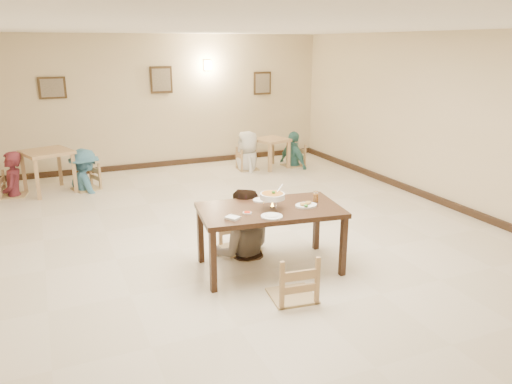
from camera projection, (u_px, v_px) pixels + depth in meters
name	position (u px, v px, depth m)	size (l,w,h in m)	color
floor	(239.00, 239.00, 7.40)	(10.00, 10.00, 0.00)	beige
ceiling	(237.00, 27.00, 6.54)	(10.00, 10.00, 0.00)	white
wall_back	(158.00, 102.00, 11.36)	(10.00, 10.00, 0.00)	beige
wall_right	(456.00, 122.00, 8.49)	(10.00, 10.00, 0.00)	beige
baseboard_back	(161.00, 164.00, 11.75)	(8.00, 0.06, 0.12)	black
baseboard_right	(446.00, 203.00, 8.90)	(0.06, 10.00, 0.12)	black
picture_a	(52.00, 88.00, 10.37)	(0.55, 0.04, 0.45)	#392817
picture_b	(161.00, 80.00, 11.22)	(0.50, 0.04, 0.60)	#392817
picture_c	(262.00, 83.00, 12.22)	(0.45, 0.04, 0.55)	#392817
wall_sconce	(207.00, 65.00, 11.56)	(0.16, 0.05, 0.22)	#FFD88C
main_table	(270.00, 214.00, 6.24)	(1.87, 1.22, 0.82)	#392114
chair_far	(239.00, 215.00, 6.90)	(0.48, 0.48, 1.02)	tan
chair_near	(293.00, 255.00, 5.57)	(0.50, 0.50, 1.06)	tan
main_diner	(242.00, 189.00, 6.67)	(0.89, 0.70, 1.84)	gray
curry_warmer	(272.00, 196.00, 6.14)	(0.34, 0.31, 0.28)	silver
rice_plate_far	(263.00, 200.00, 6.49)	(0.28, 0.28, 0.06)	white
rice_plate_near	(272.00, 216.00, 5.88)	(0.26, 0.26, 0.06)	white
fried_plate	(306.00, 205.00, 6.26)	(0.29, 0.29, 0.06)	white
chili_dish	(247.00, 213.00, 6.00)	(0.11, 0.11, 0.02)	white
napkin_cutlery	(232.00, 218.00, 5.82)	(0.21, 0.25, 0.03)	white
drink_glass	(316.00, 197.00, 6.44)	(0.07, 0.07, 0.14)	white
bg_table_left	(47.00, 158.00, 9.55)	(1.05, 1.05, 0.82)	tan
bg_table_right	(271.00, 144.00, 11.50)	(0.85, 0.85, 0.69)	tan
bg_chair_ll	(12.00, 173.00, 9.36)	(0.43, 0.43, 0.91)	tan
bg_chair_lr	(84.00, 165.00, 9.79)	(0.46, 0.46, 0.98)	tan
bg_chair_rl	(248.00, 149.00, 11.36)	(0.45, 0.45, 0.95)	tan
bg_chair_rr	(293.00, 146.00, 11.71)	(0.45, 0.45, 0.95)	tan
bg_diner_a	(8.00, 152.00, 9.25)	(0.63, 0.41, 1.72)	maroon
bg_diner_b	(82.00, 149.00, 9.70)	(1.05, 0.61, 1.63)	teal
bg_diner_c	(248.00, 131.00, 11.24)	(0.87, 0.57, 1.78)	silver
bg_diner_d	(294.00, 132.00, 11.61)	(0.96, 0.40, 1.63)	teal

